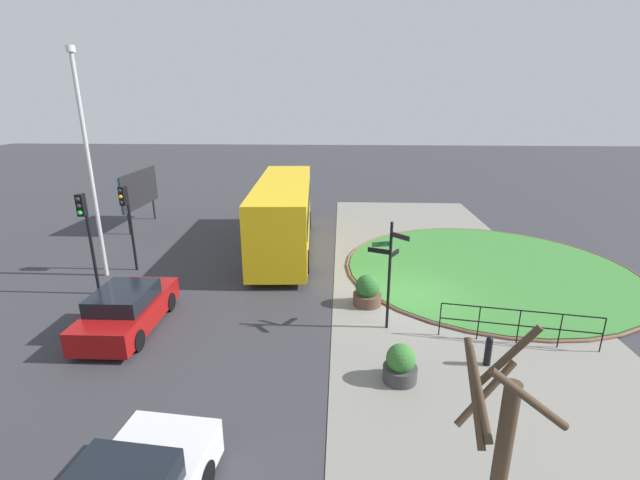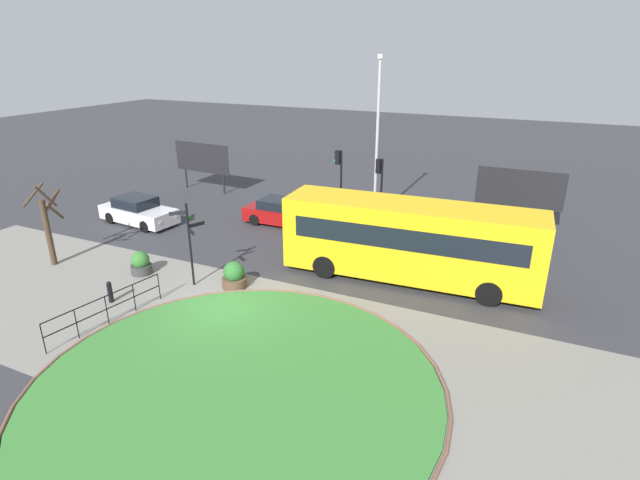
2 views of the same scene
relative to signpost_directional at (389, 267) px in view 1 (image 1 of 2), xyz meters
The scene contains 16 objects.
ground 3.30m from the signpost_directional, 25.26° to the right, with size 120.00×120.00×0.00m, color #333338.
sidewalk_paving 4.09m from the signpost_directional, 49.26° to the right, with size 32.00×8.83×0.02m, color gray.
grass_island 7.56m from the signpost_directional, 42.24° to the right, with size 11.99×11.99×0.10m, color #387A33.
grass_kerb_ring 7.56m from the signpost_directional, 42.24° to the right, with size 12.30×12.30×0.11m, color brown.
signpost_directional is the anchor object (origin of this frame).
bollard_foreground 3.65m from the signpost_directional, 127.08° to the right, with size 0.19×0.19×0.89m.
railing_grass_edge 4.17m from the signpost_directional, 101.30° to the right, with size 0.79×4.52×1.12m.
bus_yellow 9.01m from the signpost_directional, 28.54° to the left, with size 10.66×3.06×3.34m.
car_far_lane 8.40m from the signpost_directional, 93.02° to the left, with size 4.19×1.90×1.42m.
traffic_light_near 11.34m from the signpost_directional, 66.70° to the left, with size 0.48×0.32×3.70m.
traffic_light_far 10.88m from the signpost_directional, 79.50° to the left, with size 0.49×0.26×3.90m.
lamppost_tall 12.30m from the signpost_directional, 70.90° to the left, with size 0.32×0.32×8.92m.
billboard_right 17.38m from the signpost_directional, 48.85° to the left, with size 4.48×0.15×3.26m.
planter_near_signpost 3.22m from the signpost_directional, behind, with size 0.90×0.90×1.04m.
planter_kerbside 2.36m from the signpost_directional, 17.45° to the left, with size 1.02×1.02×1.15m.
street_tree_bare 7.15m from the signpost_directional, behind, with size 1.36×1.27×3.85m.
Camera 1 is at (-14.90, 2.61, 6.99)m, focal length 24.35 mm.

